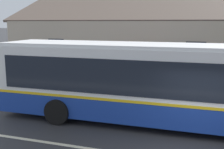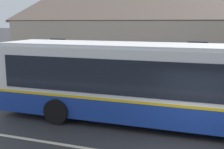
# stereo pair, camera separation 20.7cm
# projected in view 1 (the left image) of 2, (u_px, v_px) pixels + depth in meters

# --- Properties ---
(sidewalk_far) EXTENTS (60.00, 3.00, 0.15)m
(sidewalk_far) POSITION_uv_depth(u_px,v_px,m) (202.00, 104.00, 13.42)
(sidewalk_far) COLOR #9E9E99
(sidewalk_far) RESTS_ON ground
(community_building) EXTENTS (25.96, 10.14, 6.93)m
(community_building) POSITION_uv_depth(u_px,v_px,m) (197.00, 47.00, 20.64)
(community_building) COLOR tan
(community_building) RESTS_ON ground
(transit_bus) EXTENTS (12.14, 2.85, 3.11)m
(transit_bus) POSITION_uv_depth(u_px,v_px,m) (149.00, 81.00, 10.84)
(transit_bus) COLOR navy
(transit_bus) RESTS_ON ground
(bench_by_building) EXTENTS (1.72, 0.51, 0.94)m
(bench_by_building) POSITION_uv_depth(u_px,v_px,m) (48.00, 84.00, 15.33)
(bench_by_building) COLOR brown
(bench_by_building) RESTS_ON sidewalk_far
(bench_down_street) EXTENTS (1.76, 0.51, 0.94)m
(bench_down_street) POSITION_uv_depth(u_px,v_px,m) (133.00, 89.00, 14.30)
(bench_down_street) COLOR brown
(bench_down_street) RESTS_ON sidewalk_far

